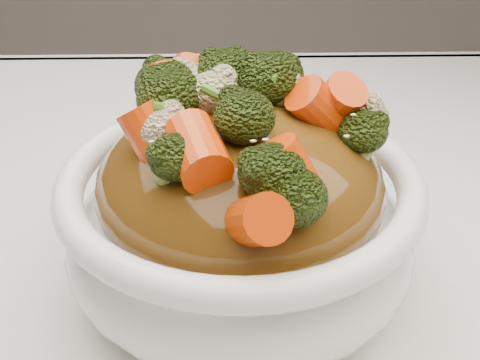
{
  "coord_description": "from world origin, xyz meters",
  "views": [
    {
      "loc": [
        -0.01,
        -0.34,
        1.01
      ],
      "look_at": [
        -0.01,
        -0.05,
        0.83
      ],
      "focal_mm": 42.0,
      "sensor_mm": 36.0,
      "label": 1
    }
  ],
  "objects": [
    {
      "name": "tablecloth",
      "position": [
        0.0,
        0.0,
        0.73
      ],
      "size": [
        1.2,
        0.8,
        0.04
      ],
      "primitive_type": "cube",
      "color": "white",
      "rests_on": "dining_table"
    },
    {
      "name": "bowl",
      "position": [
        -0.01,
        -0.05,
        0.79
      ],
      "size": [
        0.25,
        0.25,
        0.09
      ],
      "primitive_type": null,
      "rotation": [
        0.0,
        0.0,
        -0.12
      ],
      "color": "white",
      "rests_on": "tablecloth"
    },
    {
      "name": "sauce_base",
      "position": [
        -0.01,
        -0.05,
        0.82
      ],
      "size": [
        0.2,
        0.2,
        0.1
      ],
      "primitive_type": "ellipsoid",
      "rotation": [
        0.0,
        0.0,
        -0.12
      ],
      "color": "#53330E",
      "rests_on": "bowl"
    },
    {
      "name": "carrots",
      "position": [
        -0.01,
        -0.05,
        0.89
      ],
      "size": [
        0.2,
        0.2,
        0.05
      ],
      "primitive_type": null,
      "rotation": [
        0.0,
        0.0,
        -0.12
      ],
      "color": "#E64207",
      "rests_on": "sauce_base"
    },
    {
      "name": "broccoli",
      "position": [
        -0.01,
        -0.05,
        0.89
      ],
      "size": [
        0.2,
        0.2,
        0.05
      ],
      "primitive_type": null,
      "rotation": [
        0.0,
        0.0,
        -0.12
      ],
      "color": "black",
      "rests_on": "sauce_base"
    },
    {
      "name": "cauliflower",
      "position": [
        -0.01,
        -0.05,
        0.89
      ],
      "size": [
        0.2,
        0.2,
        0.04
      ],
      "primitive_type": null,
      "rotation": [
        0.0,
        0.0,
        -0.12
      ],
      "color": "beige",
      "rests_on": "sauce_base"
    },
    {
      "name": "scallions",
      "position": [
        -0.01,
        -0.05,
        0.89
      ],
      "size": [
        0.15,
        0.15,
        0.02
      ],
      "primitive_type": null,
      "rotation": [
        0.0,
        0.0,
        -0.12
      ],
      "color": "#3C761B",
      "rests_on": "sauce_base"
    },
    {
      "name": "sesame_seeds",
      "position": [
        -0.01,
        -0.05,
        0.89
      ],
      "size": [
        0.18,
        0.18,
        0.01
      ],
      "primitive_type": null,
      "rotation": [
        0.0,
        0.0,
        -0.12
      ],
      "color": "beige",
      "rests_on": "sauce_base"
    }
  ]
}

